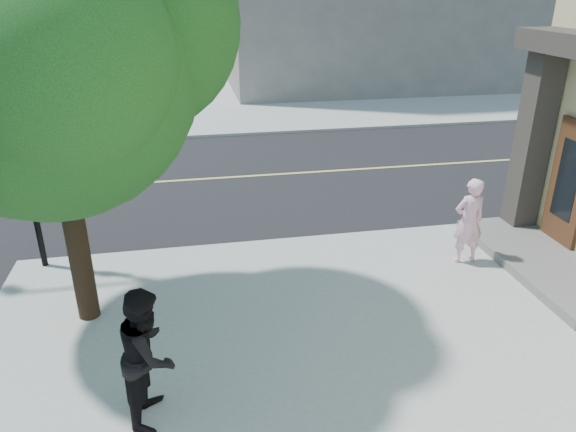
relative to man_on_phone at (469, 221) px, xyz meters
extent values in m
plane|color=black|center=(-7.79, 1.68, -0.99)|extent=(140.00, 140.00, 0.00)
cube|color=black|center=(-7.79, 6.18, -0.99)|extent=(140.00, 9.00, 0.01)
cube|color=#A2A29E|center=(5.71, 23.18, -0.93)|extent=(29.00, 25.00, 0.12)
cube|color=slate|center=(1.41, -0.52, -0.78)|extent=(1.60, 4.00, 0.18)
cube|color=#35302B|center=(1.91, 1.18, 1.23)|extent=(0.55, 0.55, 4.20)
cube|color=#422614|center=(2.17, 0.18, 0.53)|extent=(0.10, 1.00, 2.60)
imported|color=#F2B0C5|center=(0.00, 0.00, 0.00)|extent=(0.66, 0.45, 1.74)
imported|color=black|center=(-5.92, -3.06, 0.05)|extent=(0.83, 0.99, 1.84)
cylinder|color=black|center=(-7.07, -0.60, 0.84)|extent=(0.34, 0.34, 3.43)
sphere|color=#235D1E|center=(-7.07, -0.60, 3.13)|extent=(4.19, 4.19, 4.19)
sphere|color=#235D1E|center=(-5.93, -0.03, 3.70)|extent=(3.24, 3.24, 3.24)
sphere|color=#235D1E|center=(-6.69, -1.65, 3.42)|extent=(2.86, 2.86, 2.86)
cylinder|color=black|center=(-8.19, 1.38, 1.09)|extent=(0.11, 0.11, 3.92)
cube|color=white|center=(-8.14, 1.36, 1.56)|extent=(0.51, 0.04, 0.19)
cube|color=navy|center=(-8.14, 1.36, 1.09)|extent=(0.42, 0.04, 0.51)
imported|color=black|center=(-8.19, 1.38, 2.30)|extent=(0.15, 0.19, 0.93)
camera|label=1|loc=(-5.23, -8.66, 4.26)|focal=33.50mm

